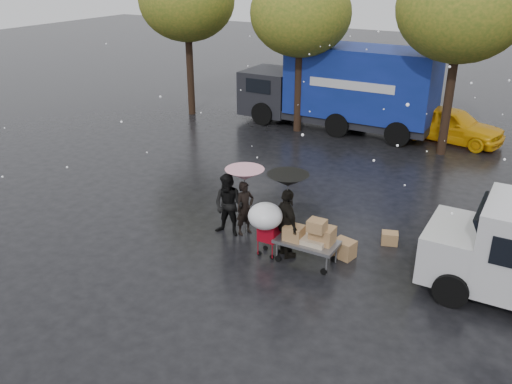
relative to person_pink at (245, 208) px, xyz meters
The scene contains 13 objects.
ground 1.31m from the person_pink, 52.18° to the right, with size 90.00×90.00×0.00m, color black.
person_pink is the anchor object (origin of this frame).
person_middle 0.44m from the person_pink, 143.71° to the right, with size 0.83×0.64×1.70m, color black.
person_black 1.60m from the person_pink, 19.59° to the right, with size 1.05×0.44×1.79m, color black.
umbrella_pink 0.96m from the person_pink, ahead, with size 1.02×1.02×1.85m.
umbrella_black 2.05m from the person_pink, 19.59° to the right, with size 1.00×1.00×2.18m.
vendor_cart 2.21m from the person_pink, 14.71° to the right, with size 1.52×0.80×1.27m.
shopping_cart 1.42m from the person_pink, 37.94° to the right, with size 0.84×0.84×1.46m.
blue_truck 10.48m from the person_pink, 97.60° to the left, with size 8.30×2.60×3.50m.
box_ground_near 2.81m from the person_pink, ahead, with size 0.50×0.40×0.45m, color olive.
box_ground_far 3.84m from the person_pink, 20.73° to the left, with size 0.41×0.32×0.32m, color olive.
yellow_taxi 11.27m from the person_pink, 74.00° to the left, with size 1.65×4.10×1.40m, color #FFB80D.
tree_row 10.10m from the person_pink, 88.74° to the left, with size 21.60×4.40×7.12m.
Camera 1 is at (5.96, -10.23, 6.84)m, focal length 38.00 mm.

